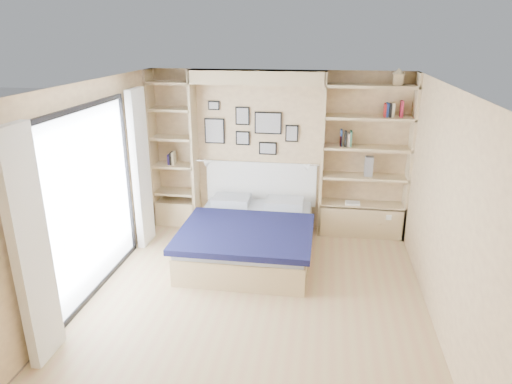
# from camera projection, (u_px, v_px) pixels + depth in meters

# --- Properties ---
(ground) EXTENTS (4.50, 4.50, 0.00)m
(ground) POSITION_uv_depth(u_px,v_px,m) (256.00, 298.00, 5.48)
(ground) COLOR tan
(ground) RESTS_ON ground
(room_shell) EXTENTS (4.50, 4.50, 4.50)m
(room_shell) POSITION_uv_depth(u_px,v_px,m) (245.00, 174.00, 6.60)
(room_shell) COLOR #DDBD85
(room_shell) RESTS_ON ground
(bed) EXTENTS (1.77, 2.19, 1.07)m
(bed) POSITION_uv_depth(u_px,v_px,m) (250.00, 236.00, 6.50)
(bed) COLOR tan
(bed) RESTS_ON ground
(photo_gallery) EXTENTS (1.48, 0.02, 0.82)m
(photo_gallery) POSITION_uv_depth(u_px,v_px,m) (249.00, 129.00, 7.09)
(photo_gallery) COLOR black
(photo_gallery) RESTS_ON ground
(reading_lamps) EXTENTS (1.92, 0.12, 0.15)m
(reading_lamps) POSITION_uv_depth(u_px,v_px,m) (256.00, 164.00, 7.03)
(reading_lamps) COLOR silver
(reading_lamps) RESTS_ON ground
(shelf_decor) EXTENTS (3.53, 0.23, 2.03)m
(shelf_decor) POSITION_uv_depth(u_px,v_px,m) (352.00, 129.00, 6.69)
(shelf_decor) COLOR #A51E1E
(shelf_decor) RESTS_ON ground
(deck_chair) EXTENTS (0.48, 0.77, 0.77)m
(deck_chair) POSITION_uv_depth(u_px,v_px,m) (5.00, 253.00, 5.81)
(deck_chair) COLOR tan
(deck_chair) RESTS_ON ground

